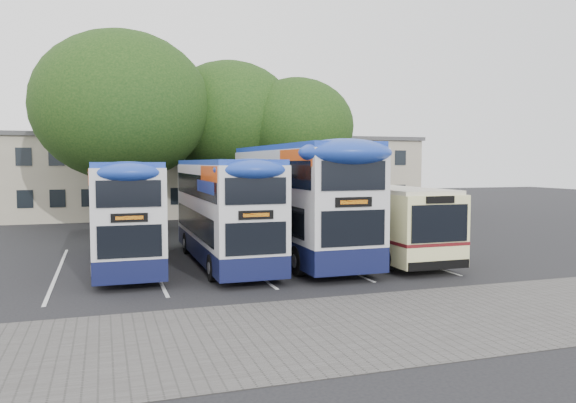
{
  "coord_description": "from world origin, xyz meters",
  "views": [
    {
      "loc": [
        -9.05,
        -17.65,
        4.13
      ],
      "look_at": [
        -1.58,
        5.0,
        2.46
      ],
      "focal_mm": 35.0,
      "sensor_mm": 36.0,
      "label": 1
    }
  ],
  "objects_px": {
    "bus_dd_mid": "(224,207)",
    "bus_single": "(372,216)",
    "tree_mid": "(229,118)",
    "tree_right": "(297,127)",
    "bus_dd_left": "(124,209)",
    "lamp_post": "(323,149)",
    "tree_left": "(122,106)",
    "bus_dd_right": "(296,196)"
  },
  "relations": [
    {
      "from": "bus_dd_mid",
      "to": "bus_single",
      "type": "relative_size",
      "value": 0.98
    },
    {
      "from": "tree_mid",
      "to": "tree_right",
      "type": "relative_size",
      "value": 1.12
    },
    {
      "from": "tree_mid",
      "to": "bus_dd_left",
      "type": "height_order",
      "value": "tree_mid"
    },
    {
      "from": "tree_right",
      "to": "bus_single",
      "type": "bearing_deg",
      "value": -92.91
    },
    {
      "from": "lamp_post",
      "to": "tree_mid",
      "type": "height_order",
      "value": "tree_mid"
    },
    {
      "from": "tree_left",
      "to": "bus_single",
      "type": "relative_size",
      "value": 1.13
    },
    {
      "from": "bus_dd_left",
      "to": "bus_dd_mid",
      "type": "xyz_separation_m",
      "value": [
        3.87,
        -0.75,
        0.05
      ]
    },
    {
      "from": "bus_dd_right",
      "to": "bus_single",
      "type": "height_order",
      "value": "bus_dd_right"
    },
    {
      "from": "bus_dd_mid",
      "to": "bus_dd_left",
      "type": "bearing_deg",
      "value": 169.08
    },
    {
      "from": "bus_dd_mid",
      "to": "bus_dd_right",
      "type": "height_order",
      "value": "bus_dd_right"
    },
    {
      "from": "lamp_post",
      "to": "bus_dd_right",
      "type": "relative_size",
      "value": 0.78
    },
    {
      "from": "tree_left",
      "to": "bus_dd_left",
      "type": "relative_size",
      "value": 1.19
    },
    {
      "from": "lamp_post",
      "to": "tree_left",
      "type": "bearing_deg",
      "value": -167.36
    },
    {
      "from": "bus_dd_mid",
      "to": "bus_single",
      "type": "bearing_deg",
      "value": -0.36
    },
    {
      "from": "lamp_post",
      "to": "tree_mid",
      "type": "xyz_separation_m",
      "value": [
        -7.1,
        -1.23,
        1.93
      ]
    },
    {
      "from": "tree_left",
      "to": "tree_right",
      "type": "distance_m",
      "value": 10.85
    },
    {
      "from": "tree_left",
      "to": "tree_right",
      "type": "bearing_deg",
      "value": -0.66
    },
    {
      "from": "lamp_post",
      "to": "bus_dd_right",
      "type": "height_order",
      "value": "lamp_post"
    },
    {
      "from": "tree_mid",
      "to": "bus_single",
      "type": "xyz_separation_m",
      "value": [
        3.36,
        -14.01,
        -5.26
      ]
    },
    {
      "from": "tree_right",
      "to": "bus_dd_left",
      "type": "bearing_deg",
      "value": -134.89
    },
    {
      "from": "lamp_post",
      "to": "bus_dd_mid",
      "type": "height_order",
      "value": "lamp_post"
    },
    {
      "from": "tree_mid",
      "to": "bus_dd_left",
      "type": "bearing_deg",
      "value": -118.55
    },
    {
      "from": "lamp_post",
      "to": "bus_dd_left",
      "type": "distance_m",
      "value": 20.52
    },
    {
      "from": "tree_left",
      "to": "bus_dd_right",
      "type": "height_order",
      "value": "tree_left"
    },
    {
      "from": "tree_right",
      "to": "bus_dd_right",
      "type": "height_order",
      "value": "tree_right"
    },
    {
      "from": "tree_right",
      "to": "bus_single",
      "type": "distance_m",
      "value": 12.89
    },
    {
      "from": "tree_left",
      "to": "tree_mid",
      "type": "height_order",
      "value": "tree_left"
    },
    {
      "from": "bus_dd_mid",
      "to": "bus_single",
      "type": "height_order",
      "value": "bus_dd_mid"
    },
    {
      "from": "tree_mid",
      "to": "bus_dd_mid",
      "type": "relative_size",
      "value": 1.06
    },
    {
      "from": "tree_mid",
      "to": "bus_single",
      "type": "height_order",
      "value": "tree_mid"
    },
    {
      "from": "bus_dd_mid",
      "to": "bus_dd_right",
      "type": "xyz_separation_m",
      "value": [
        3.29,
        0.45,
        0.34
      ]
    },
    {
      "from": "lamp_post",
      "to": "bus_dd_mid",
      "type": "relative_size",
      "value": 0.89
    },
    {
      "from": "tree_left",
      "to": "bus_dd_right",
      "type": "relative_size",
      "value": 1.01
    },
    {
      "from": "tree_left",
      "to": "bus_dd_left",
      "type": "height_order",
      "value": "tree_left"
    },
    {
      "from": "bus_dd_mid",
      "to": "bus_single",
      "type": "distance_m",
      "value": 6.71
    },
    {
      "from": "tree_left",
      "to": "bus_dd_right",
      "type": "xyz_separation_m",
      "value": [
        6.8,
        -11.63,
        -4.73
      ]
    },
    {
      "from": "tree_mid",
      "to": "tree_right",
      "type": "height_order",
      "value": "tree_mid"
    },
    {
      "from": "bus_dd_right",
      "to": "lamp_post",
      "type": "bearing_deg",
      "value": 64.21
    },
    {
      "from": "lamp_post",
      "to": "bus_single",
      "type": "distance_m",
      "value": 16.05
    },
    {
      "from": "tree_left",
      "to": "tree_right",
      "type": "relative_size",
      "value": 1.23
    },
    {
      "from": "tree_mid",
      "to": "bus_single",
      "type": "bearing_deg",
      "value": -76.52
    },
    {
      "from": "lamp_post",
      "to": "tree_mid",
      "type": "distance_m",
      "value": 7.46
    }
  ]
}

